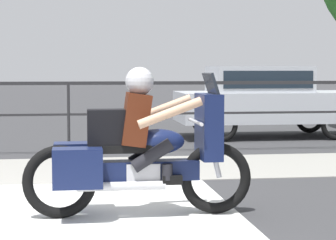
% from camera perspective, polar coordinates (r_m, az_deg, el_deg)
% --- Properties ---
extents(ground_plane, '(120.00, 120.00, 0.00)m').
position_cam_1_polar(ground_plane, '(6.56, -9.02, -8.83)').
color(ground_plane, '#38383A').
extents(sidewalk_band, '(44.00, 2.40, 0.01)m').
position_cam_1_polar(sidewalk_band, '(9.90, -8.70, -4.27)').
color(sidewalk_band, '#99968E').
rests_on(sidewalk_band, ground).
extents(crosswalk_band, '(3.10, 6.00, 0.01)m').
position_cam_1_polar(crosswalk_band, '(6.36, -6.75, -9.18)').
color(crosswalk_band, silver).
rests_on(crosswalk_band, ground).
extents(fence_railing, '(36.00, 0.05, 1.28)m').
position_cam_1_polar(fence_railing, '(11.54, -8.67, 1.97)').
color(fence_railing, '#232326').
rests_on(fence_railing, ground).
extents(motorcycle, '(2.35, 0.76, 1.52)m').
position_cam_1_polar(motorcycle, '(6.66, -2.65, -2.60)').
color(motorcycle, black).
rests_on(motorcycle, ground).
extents(parked_car, '(3.99, 1.73, 1.56)m').
position_cam_1_polar(parked_car, '(14.45, 8.44, 2.03)').
color(parked_car, '#B7BCC4').
rests_on(parked_car, ground).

